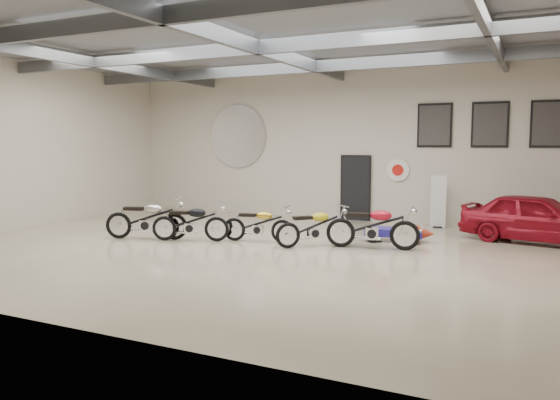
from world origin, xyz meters
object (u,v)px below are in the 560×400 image
at_px(vintage_car, 538,218).
at_px(motorcycle_black, 190,221).
at_px(go_kart, 400,229).
at_px(motorcycle_silver, 146,218).
at_px(motorcycle_red, 372,225).
at_px(motorcycle_yellow, 314,226).
at_px(banner_stand, 438,200).
at_px(motorcycle_gold, 258,223).

bearing_deg(vintage_car, motorcycle_black, 126.32).
bearing_deg(go_kart, motorcycle_silver, -165.61).
bearing_deg(motorcycle_red, vintage_car, 25.88).
distance_m(motorcycle_silver, motorcycle_red, 5.96).
bearing_deg(motorcycle_silver, go_kart, 3.16).
distance_m(motorcycle_yellow, go_kart, 2.38).
bearing_deg(go_kart, banner_stand, 72.73).
bearing_deg(motorcycle_gold, motorcycle_black, -169.67).
bearing_deg(motorcycle_red, motorcycle_yellow, -175.99).
bearing_deg(motorcycle_black, go_kart, 4.35).
xyz_separation_m(banner_stand, motorcycle_black, (-5.45, -5.17, -0.32)).
bearing_deg(banner_stand, motorcycle_red, -111.03).
bearing_deg(motorcycle_gold, go_kart, 15.43).
distance_m(motorcycle_gold, motorcycle_yellow, 1.53).
bearing_deg(motorcycle_red, motorcycle_silver, -177.18).
bearing_deg(motorcycle_silver, motorcycle_gold, -1.44).
height_order(motorcycle_silver, motorcycle_black, motorcycle_silver).
relative_size(banner_stand, motorcycle_yellow, 0.85).
relative_size(motorcycle_black, motorcycle_gold, 1.07).
bearing_deg(banner_stand, motorcycle_black, -145.78).
xyz_separation_m(banner_stand, motorcycle_gold, (-3.78, -4.53, -0.35)).
bearing_deg(banner_stand, go_kart, -108.50).
distance_m(motorcycle_black, vintage_car, 8.98).
bearing_deg(motorcycle_silver, motorcycle_red, -6.33).
bearing_deg(motorcycle_black, motorcycle_gold, 0.92).
bearing_deg(motorcycle_red, motorcycle_black, -177.23).
bearing_deg(motorcycle_gold, banner_stand, 39.34).
xyz_separation_m(motorcycle_gold, motorcycle_red, (2.92, 0.41, 0.09)).
distance_m(banner_stand, motorcycle_gold, 5.91).
height_order(go_kart, vintage_car, vintage_car).
xyz_separation_m(motorcycle_black, motorcycle_gold, (1.67, 0.64, -0.03)).
height_order(motorcycle_black, motorcycle_red, motorcycle_red).
relative_size(motorcycle_gold, vintage_car, 0.50).
height_order(motorcycle_gold, motorcycle_red, motorcycle_red).
height_order(motorcycle_black, motorcycle_yellow, motorcycle_black).
bearing_deg(go_kart, motorcycle_black, -163.49).
distance_m(motorcycle_silver, motorcycle_gold, 3.03).
bearing_deg(go_kart, vintage_car, 15.40).
bearing_deg(motorcycle_black, motorcycle_red, -7.30).
relative_size(motorcycle_red, go_kart, 1.24).
distance_m(motorcycle_black, motorcycle_gold, 1.79).
bearing_deg(motorcycle_gold, motorcycle_silver, -172.95).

